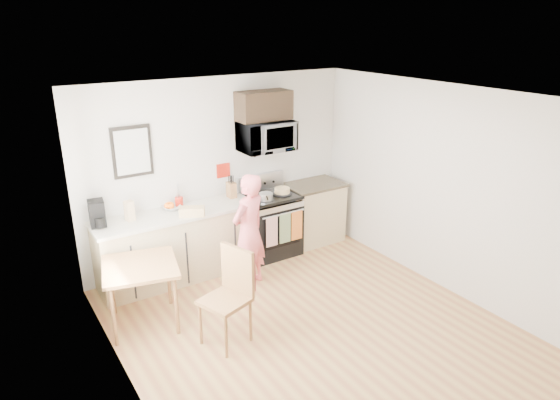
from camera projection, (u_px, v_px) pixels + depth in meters
floor at (315, 331)px, 5.62m from camera, size 4.60×4.60×0.00m
back_wall at (220, 171)px, 6.99m from camera, size 4.00×0.04×2.60m
front_wall at (523, 336)px, 3.36m from camera, size 4.00×0.04×2.60m
left_wall at (126, 275)px, 4.16m from camera, size 0.04×4.60×2.60m
right_wall at (447, 191)px, 6.19m from camera, size 0.04×4.60×2.60m
ceiling at (322, 98)px, 4.73m from camera, size 4.00×4.60×0.04m
window at (102, 216)px, 4.72m from camera, size 0.06×1.40×1.50m
cabinet_left at (178, 247)px, 6.64m from camera, size 2.10×0.60×0.90m
countertop_left at (176, 214)px, 6.48m from camera, size 2.14×0.64×0.04m
cabinet_right at (313, 213)px, 7.77m from camera, size 0.84×0.60×0.90m
countertop_right at (314, 185)px, 7.61m from camera, size 0.88×0.64×0.04m
range at (270, 226)px, 7.35m from camera, size 0.76×0.70×1.16m
microwave at (266, 136)px, 6.98m from camera, size 0.76×0.51×0.42m
upper_cabinet at (264, 106)px, 6.87m from camera, size 0.76×0.35×0.40m
wall_art at (132, 152)px, 6.21m from camera, size 0.50×0.04×0.65m
wall_trivet at (223, 170)px, 7.00m from camera, size 0.20×0.02×0.20m
person at (249, 231)px, 6.36m from camera, size 0.65×0.54×1.52m
dining_table at (140, 272)px, 5.54m from camera, size 0.84×0.84×0.75m
chair at (234, 281)px, 5.30m from camera, size 0.60×0.57×1.06m
knife_block at (231, 190)px, 6.98m from camera, size 0.10×0.14×0.22m
utensil_crock at (179, 198)px, 6.62m from camera, size 0.11×0.11×0.32m
fruit_bowl at (171, 207)px, 6.55m from camera, size 0.26×0.26×0.11m
milk_carton at (129, 211)px, 6.18m from camera, size 0.12×0.12×0.26m
coffee_maker at (97, 214)px, 6.00m from camera, size 0.21×0.28×0.32m
bread_bag at (192, 211)px, 6.35m from camera, size 0.35×0.28×0.12m
cake at (282, 191)px, 7.19m from camera, size 0.27×0.27×0.09m
kettle at (245, 187)px, 7.19m from camera, size 0.17×0.17×0.22m
pot at (266, 197)px, 6.94m from camera, size 0.20×0.31×0.10m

